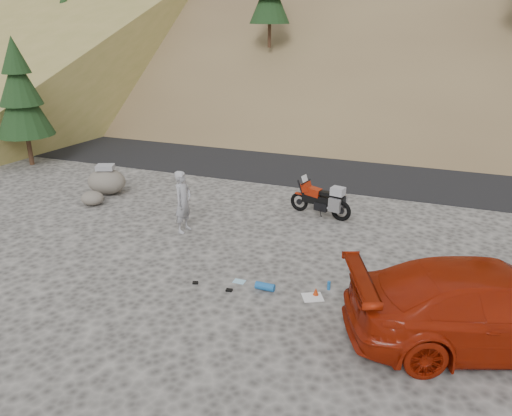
# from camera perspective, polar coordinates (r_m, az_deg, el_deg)

# --- Properties ---
(ground) EXTENTS (140.00, 140.00, 0.00)m
(ground) POSITION_cam_1_polar(r_m,az_deg,el_deg) (13.05, -2.11, -5.06)
(ground) COLOR #413E3C
(ground) RESTS_ON ground
(road) EXTENTS (120.00, 7.00, 0.05)m
(road) POSITION_cam_1_polar(r_m,az_deg,el_deg) (21.10, 7.29, 5.24)
(road) COLOR black
(road) RESTS_ON ground
(conifer_verge) EXTENTS (2.20, 2.20, 5.04)m
(conifer_verge) POSITION_cam_1_polar(r_m,az_deg,el_deg) (21.98, -25.35, 11.77)
(conifer_verge) COLOR #362313
(conifer_verge) RESTS_ON ground
(motorcycle) EXTENTS (2.01, 0.85, 1.21)m
(motorcycle) POSITION_cam_1_polar(r_m,az_deg,el_deg) (15.25, 7.66, 0.89)
(motorcycle) COLOR black
(motorcycle) RESTS_ON ground
(man) EXTENTS (0.49, 0.69, 1.78)m
(man) POSITION_cam_1_polar(r_m,az_deg,el_deg) (14.43, -8.14, -2.59)
(man) COLOR #99999E
(man) RESTS_ON ground
(red_car) EXTENTS (5.81, 4.01, 1.56)m
(red_car) POSITION_cam_1_polar(r_m,az_deg,el_deg) (10.71, 24.81, -13.75)
(red_car) COLOR maroon
(red_car) RESTS_ON ground
(boulder) EXTENTS (1.49, 1.33, 1.04)m
(boulder) POSITION_cam_1_polar(r_m,az_deg,el_deg) (17.84, -16.70, 2.99)
(boulder) COLOR #5A564D
(boulder) RESTS_ON ground
(small_rock) EXTENTS (0.91, 0.86, 0.45)m
(small_rock) POSITION_cam_1_polar(r_m,az_deg,el_deg) (16.98, -18.20, 1.07)
(small_rock) COLOR #5A564D
(small_rock) RESTS_ON ground
(gear_white_cloth) EXTENTS (0.57, 0.55, 0.01)m
(gear_white_cloth) POSITION_cam_1_polar(r_m,az_deg,el_deg) (11.16, 6.48, -10.10)
(gear_white_cloth) COLOR white
(gear_white_cloth) RESTS_ON ground
(gear_blue_mat) EXTENTS (0.44, 0.18, 0.18)m
(gear_blue_mat) POSITION_cam_1_polar(r_m,az_deg,el_deg) (11.33, 1.04, -8.96)
(gear_blue_mat) COLOR #1B5EA7
(gear_blue_mat) RESTS_ON ground
(gear_bottle) EXTENTS (0.08, 0.08, 0.20)m
(gear_bottle) POSITION_cam_1_polar(r_m,az_deg,el_deg) (11.46, 8.32, -8.76)
(gear_bottle) COLOR #1B5EA7
(gear_bottle) RESTS_ON ground
(gear_funnel) EXTENTS (0.18, 0.18, 0.18)m
(gear_funnel) POSITION_cam_1_polar(r_m,az_deg,el_deg) (11.21, 6.85, -9.47)
(gear_funnel) COLOR #B1300B
(gear_funnel) RESTS_ON ground
(gear_glove_a) EXTENTS (0.16, 0.12, 0.04)m
(gear_glove_a) POSITION_cam_1_polar(r_m,az_deg,el_deg) (11.34, -3.09, -9.35)
(gear_glove_a) COLOR black
(gear_glove_a) RESTS_ON ground
(gear_glove_b) EXTENTS (0.15, 0.13, 0.04)m
(gear_glove_b) POSITION_cam_1_polar(r_m,az_deg,el_deg) (11.69, -6.95, -8.47)
(gear_glove_b) COLOR black
(gear_glove_b) RESTS_ON ground
(gear_blue_cloth) EXTENTS (0.27, 0.20, 0.01)m
(gear_blue_cloth) POSITION_cam_1_polar(r_m,az_deg,el_deg) (11.69, -1.93, -8.39)
(gear_blue_cloth) COLOR #94CAE5
(gear_blue_cloth) RESTS_ON ground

